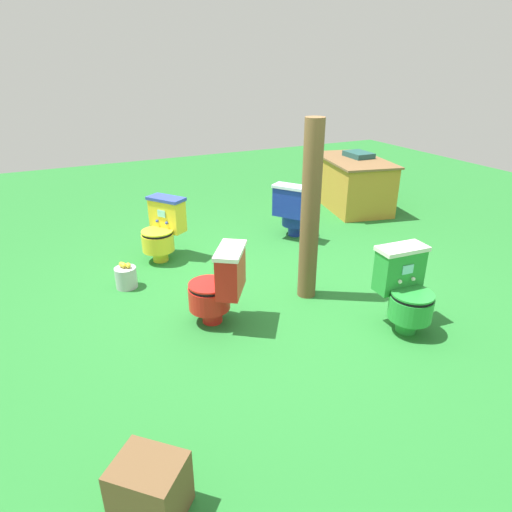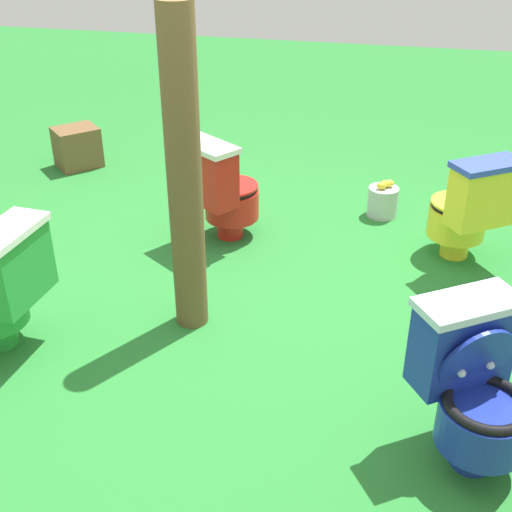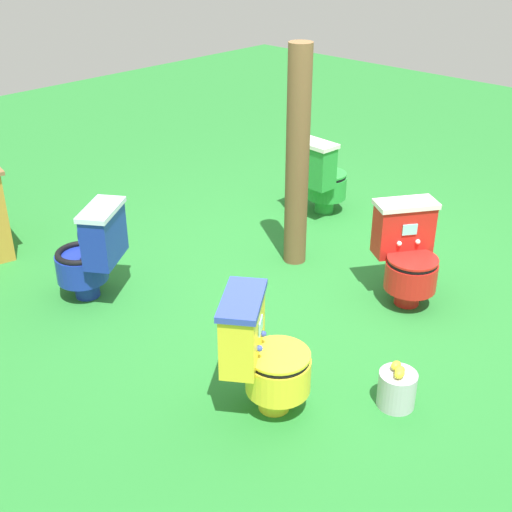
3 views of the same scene
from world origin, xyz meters
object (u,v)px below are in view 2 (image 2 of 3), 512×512
object	(u,v)px
lemon_bucket	(383,201)
wooden_post	(185,179)
toilet_green	(1,287)
toilet_red	(221,190)
small_crate	(77,147)
toilet_yellow	(468,209)
toilet_blue	(473,385)

from	to	relation	value
lemon_bucket	wooden_post	bearing A→B (deg)	59.05
toilet_green	wooden_post	size ratio (longest dim) A/B	0.42
toilet_red	toilet_green	size ratio (longest dim) A/B	1.00
lemon_bucket	toilet_green	bearing A→B (deg)	48.20
toilet_green	wooden_post	distance (m)	1.09
small_crate	wooden_post	bearing A→B (deg)	129.98
toilet_red	toilet_yellow	bearing A→B (deg)	36.92
lemon_bucket	toilet_yellow	bearing A→B (deg)	134.77
wooden_post	toilet_red	bearing A→B (deg)	-84.54
toilet_blue	toilet_yellow	world-z (taller)	same
toilet_blue	wooden_post	size ratio (longest dim) A/B	0.42
toilet_red	wooden_post	bearing A→B (deg)	-50.23
wooden_post	small_crate	size ratio (longest dim) A/B	4.92
toilet_yellow	small_crate	world-z (taller)	toilet_yellow
toilet_red	toilet_blue	world-z (taller)	same
toilet_green	small_crate	xyz separation A→B (m)	(0.79, -2.42, -0.20)
toilet_yellow	small_crate	bearing A→B (deg)	128.69
small_crate	lemon_bucket	bearing A→B (deg)	171.67
toilet_green	lemon_bucket	distance (m)	2.74
toilet_green	lemon_bucket	xyz separation A→B (m)	(-1.82, -2.04, -0.25)
small_crate	lemon_bucket	xyz separation A→B (m)	(-2.61, 0.38, -0.05)
toilet_yellow	lemon_bucket	bearing A→B (deg)	99.90
toilet_yellow	lemon_bucket	size ratio (longest dim) A/B	2.63
toilet_blue	wooden_post	distance (m)	1.67
toilet_yellow	toilet_blue	bearing A→B (deg)	-126.70
toilet_green	wooden_post	world-z (taller)	wooden_post
toilet_yellow	lemon_bucket	world-z (taller)	toilet_yellow
small_crate	lemon_bucket	world-z (taller)	small_crate
toilet_red	wooden_post	size ratio (longest dim) A/B	0.42
toilet_red	toilet_green	xyz separation A→B (m)	(0.77, 1.41, 0.00)
toilet_red	small_crate	bearing A→B (deg)	-178.41
toilet_yellow	wooden_post	distance (m)	1.89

